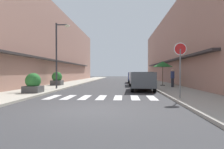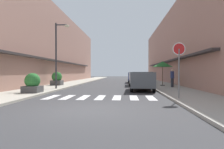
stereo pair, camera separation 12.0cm
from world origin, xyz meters
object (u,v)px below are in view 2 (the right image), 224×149
(street_lamp, at_px, (58,48))
(planter_midblock, at_px, (57,79))
(parked_car_far, at_px, (135,76))
(pedestrian_walking_near, at_px, (172,78))
(parked_car_near, at_px, (142,79))
(round_street_sign, at_px, (179,56))
(parked_car_mid, at_px, (137,77))
(planter_corner, at_px, (32,83))
(planter_far, at_px, (151,78))
(cafe_umbrella, at_px, (163,64))

(street_lamp, height_order, planter_midblock, street_lamp)
(parked_car_far, relative_size, pedestrian_walking_near, 2.65)
(parked_car_near, bearing_deg, round_street_sign, -75.50)
(parked_car_mid, bearing_deg, planter_midblock, -169.61)
(planter_corner, distance_m, pedestrian_walking_near, 11.72)
(round_street_sign, bearing_deg, parked_car_mid, 97.05)
(parked_car_mid, bearing_deg, round_street_sign, -82.95)
(planter_corner, bearing_deg, pedestrian_walking_near, 28.25)
(street_lamp, xyz_separation_m, planter_midblock, (-1.58, 4.24, -2.64))
(round_street_sign, bearing_deg, planter_corner, 164.80)
(parked_car_mid, height_order, planter_far, planter_far)
(round_street_sign, relative_size, planter_far, 2.04)
(street_lamp, xyz_separation_m, cafe_umbrella, (9.24, 4.29, -1.15))
(parked_car_mid, xyz_separation_m, cafe_umbrella, (2.43, -1.49, 1.34))
(round_street_sign, distance_m, cafe_umbrella, 10.12)
(planter_corner, xyz_separation_m, planter_midblock, (-0.98, 7.63, 0.06))
(parked_car_mid, bearing_deg, pedestrian_walking_near, -51.19)
(parked_car_near, relative_size, round_street_sign, 1.58)
(round_street_sign, distance_m, planter_midblock, 14.12)
(cafe_umbrella, height_order, planter_corner, cafe_umbrella)
(parked_car_near, relative_size, parked_car_far, 1.03)
(planter_far, xyz_separation_m, pedestrian_walking_near, (1.08, -6.63, 0.19))
(parked_car_near, distance_m, pedestrian_walking_near, 3.78)
(parked_car_mid, bearing_deg, cafe_umbrella, -31.54)
(planter_corner, bearing_deg, planter_midblock, 97.35)
(round_street_sign, xyz_separation_m, pedestrian_walking_near, (1.48, 7.95, -1.32))
(parked_car_near, bearing_deg, cafe_umbrella, 61.83)
(parked_car_near, xyz_separation_m, round_street_sign, (1.43, -5.53, 1.38))
(parked_car_far, bearing_deg, planter_far, -58.73)
(round_street_sign, xyz_separation_m, cafe_umbrella, (1.00, 10.07, -0.04))
(parked_car_near, height_order, planter_corner, parked_car_near)
(parked_car_far, distance_m, round_street_sign, 17.71)
(planter_midblock, bearing_deg, planter_corner, -82.65)
(parked_car_near, height_order, round_street_sign, round_street_sign)
(parked_car_near, distance_m, parked_car_far, 12.06)
(planter_far, bearing_deg, street_lamp, -134.52)
(round_street_sign, height_order, cafe_umbrella, round_street_sign)
(street_lamp, height_order, cafe_umbrella, street_lamp)
(parked_car_near, height_order, cafe_umbrella, cafe_umbrella)
(parked_car_mid, height_order, round_street_sign, round_street_sign)
(parked_car_far, bearing_deg, planter_midblock, -137.97)
(street_lamp, height_order, pedestrian_walking_near, street_lamp)
(parked_car_mid, xyz_separation_m, planter_midblock, (-8.40, -1.54, -0.15))
(round_street_sign, relative_size, pedestrian_walking_near, 1.74)
(parked_car_far, bearing_deg, round_street_sign, -85.35)
(planter_midblock, height_order, pedestrian_walking_near, pedestrian_walking_near)
(planter_midblock, bearing_deg, parked_car_mid, 10.39)
(street_lamp, xyz_separation_m, planter_corner, (-0.60, -3.38, -2.69))
(cafe_umbrella, distance_m, planter_corner, 12.58)
(planter_corner, bearing_deg, planter_far, 52.79)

